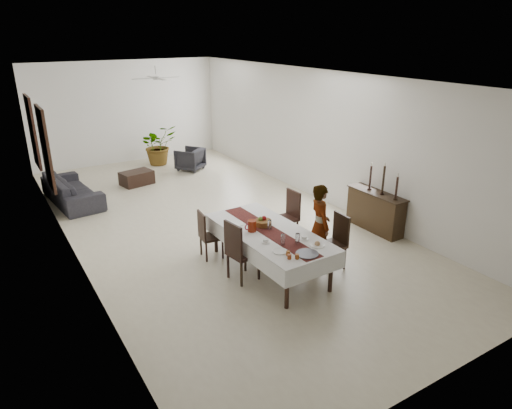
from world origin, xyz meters
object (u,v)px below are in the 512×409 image
(red_pitcher, at_px, (252,226))
(sideboard_body, at_px, (375,212))
(sofa, at_px, (72,189))
(woman, at_px, (320,225))
(dining_table_top, at_px, (269,233))

(red_pitcher, xyz_separation_m, sideboard_body, (3.19, 0.16, -0.46))
(sofa, bearing_deg, red_pitcher, -164.93)
(red_pitcher, relative_size, woman, 0.13)
(sofa, bearing_deg, sideboard_body, -140.49)
(red_pitcher, relative_size, sofa, 0.09)
(dining_table_top, relative_size, red_pitcher, 12.00)
(sideboard_body, xyz_separation_m, sofa, (-5.22, 5.18, -0.07))
(woman, bearing_deg, sofa, 45.39)
(sideboard_body, relative_size, sofa, 0.59)
(red_pitcher, height_order, sofa, red_pitcher)
(red_pitcher, bearing_deg, sofa, 110.77)
(dining_table_top, relative_size, sideboard_body, 1.78)
(red_pitcher, distance_m, sideboard_body, 3.23)
(red_pitcher, bearing_deg, woman, -19.45)
(sofa, bearing_deg, woman, -156.59)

